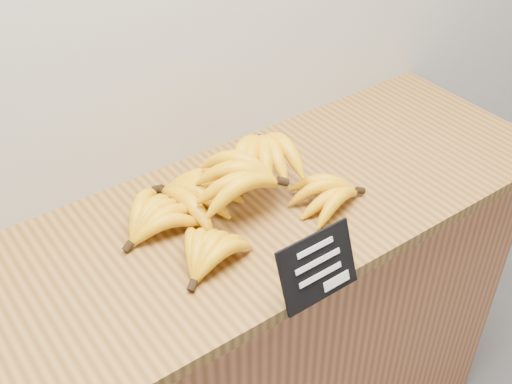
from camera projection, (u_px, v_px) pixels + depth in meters
name	position (u px, v px, depth m)	size (l,w,h in m)	color
counter	(245.00, 354.00, 1.68)	(1.40, 0.50, 0.90)	#A96236
counter_top	(243.00, 219.00, 1.39)	(1.56, 0.54, 0.03)	olive
chalkboard_sign	(318.00, 267.00, 1.16)	(0.16, 0.01, 0.13)	black
banana_pile	(233.00, 193.00, 1.35)	(0.51, 0.38, 0.12)	#E7AE09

